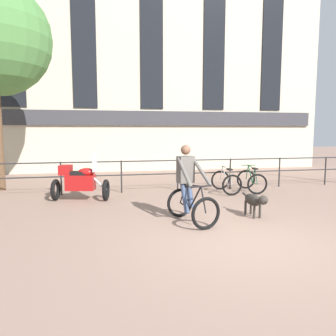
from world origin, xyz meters
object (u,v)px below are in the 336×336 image
parked_motorcycle (80,181)px  parked_bicycle_mid_left (251,181)px  cyclist_with_bike (189,188)px  parked_bicycle_near_lamp (226,182)px  dog (255,201)px

parked_motorcycle → parked_bicycle_mid_left: size_ratio=1.43×
cyclist_with_bike → parked_bicycle_mid_left: (2.98, 3.04, -0.41)m
parked_bicycle_near_lamp → parked_bicycle_mid_left: bearing=-179.3°
cyclist_with_bike → parked_bicycle_near_lamp: 3.71m
parked_motorcycle → parked_bicycle_mid_left: bearing=-74.3°
cyclist_with_bike → parked_bicycle_mid_left: bearing=31.1°
dog → parked_bicycle_near_lamp: (0.49, 3.02, -0.04)m
dog → parked_motorcycle: parked_motorcycle is taller
parked_bicycle_mid_left → parked_bicycle_near_lamp: bearing=5.8°
parked_bicycle_mid_left → cyclist_with_bike: bearing=51.5°
parked_motorcycle → parked_bicycle_near_lamp: parked_motorcycle is taller
parked_motorcycle → parked_bicycle_near_lamp: size_ratio=1.50×
dog → parked_motorcycle: (-4.09, 2.72, 0.17)m
cyclist_with_bike → parked_motorcycle: cyclist_with_bike is taller
dog → parked_motorcycle: size_ratio=0.61×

